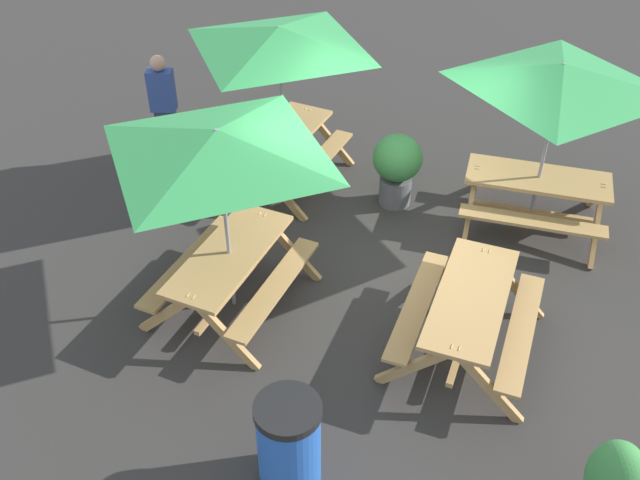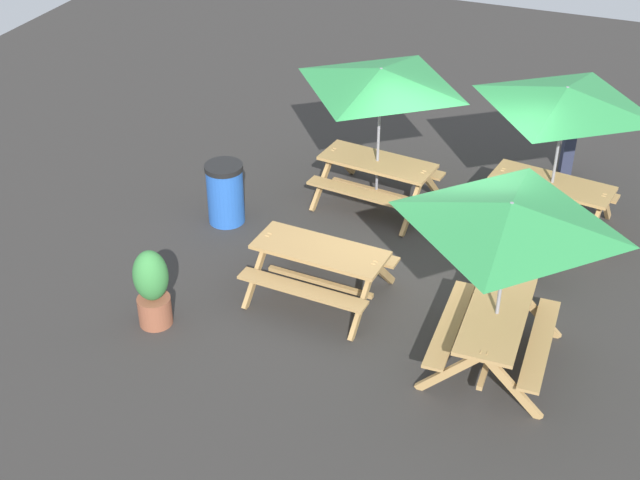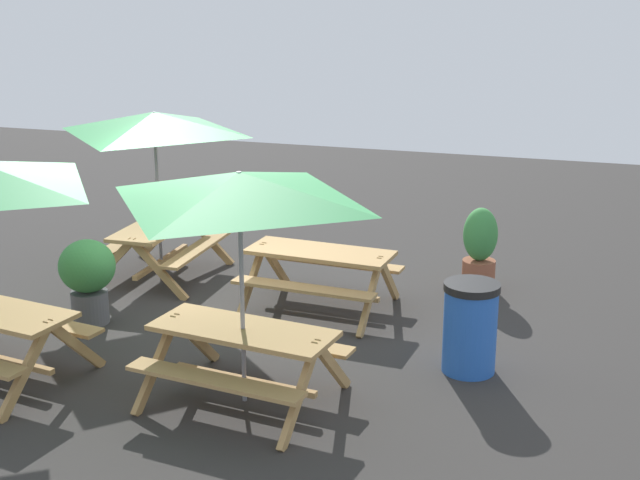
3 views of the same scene
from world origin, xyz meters
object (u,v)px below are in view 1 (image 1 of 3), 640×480
picnic_table_3 (559,88)px  potted_plant_0 (397,165)px  picnic_table_0 (280,50)px  picnic_table_2 (219,157)px  trash_bin_blue (289,443)px  picnic_table_1 (469,310)px  person_standing (164,107)px

picnic_table_3 → potted_plant_0: 2.29m
picnic_table_0 → picnic_table_2: 2.68m
trash_bin_blue → picnic_table_1: bearing=-31.6°
picnic_table_1 → picnic_table_0: bearing=52.9°
picnic_table_0 → person_standing: picnic_table_0 is taller
picnic_table_3 → potted_plant_0: (-0.01, 1.83, -1.38)m
trash_bin_blue → potted_plant_0: bearing=0.6°
picnic_table_0 → trash_bin_blue: 5.16m
picnic_table_0 → picnic_table_1: picnic_table_0 is taller
picnic_table_3 → picnic_table_2: bearing=37.7°
picnic_table_1 → trash_bin_blue: 2.43m
picnic_table_2 → potted_plant_0: 3.21m
picnic_table_0 → trash_bin_blue: bearing=-151.4°
trash_bin_blue → potted_plant_0: potted_plant_0 is taller
trash_bin_blue → person_standing: size_ratio=0.59×
picnic_table_1 → picnic_table_2: (-0.09, 2.65, 1.43)m
potted_plant_0 → person_standing: person_standing is taller
picnic_table_0 → potted_plant_0: size_ratio=2.25×
picnic_table_1 → person_standing: person_standing is taller
picnic_table_3 → trash_bin_blue: 5.12m
picnic_table_2 → picnic_table_3: same height
picnic_table_2 → trash_bin_blue: picnic_table_2 is taller
picnic_table_1 → trash_bin_blue: trash_bin_blue is taller
person_standing → picnic_table_1: bearing=-43.8°
picnic_table_0 → person_standing: size_ratio=1.40×
picnic_table_0 → trash_bin_blue: (-4.64, -1.70, -1.49)m
picnic_table_2 → potted_plant_0: (2.57, -1.34, -1.38)m
picnic_table_0 → potted_plant_0: (-0.09, -1.66, -1.38)m
picnic_table_2 → trash_bin_blue: bearing=-138.1°
picnic_table_0 → picnic_table_3: (-0.08, -3.48, 0.00)m
picnic_table_1 → potted_plant_0: potted_plant_0 is taller
picnic_table_2 → picnic_table_3: size_ratio=1.00×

